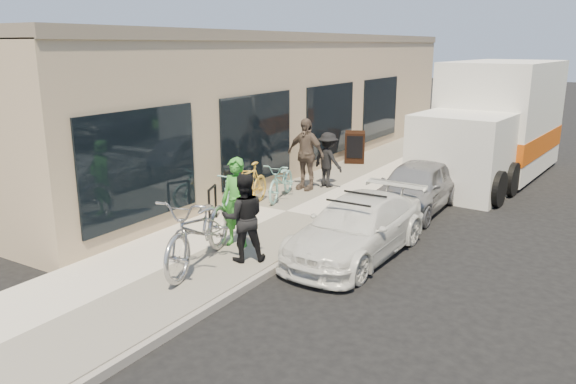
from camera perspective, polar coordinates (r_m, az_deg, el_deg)
The scene contains 17 objects.
ground at distance 9.69m, azimuth 0.53°, elevation -8.92°, with size 120.00×120.00×0.00m, color black.
sidewalk at distance 13.05m, azimuth -0.16°, elevation -2.25°, with size 3.00×34.00×0.15m, color beige.
curb at distance 12.34m, azimuth 5.97°, elevation -3.38°, with size 0.12×34.00×0.13m, color gray.
storefront at distance 18.51m, azimuth -0.55°, elevation 9.28°, with size 3.60×20.00×4.22m.
bike_rack at distance 12.28m, azimuth -7.69°, elevation -0.84°, with size 0.25×0.51×0.78m.
sandwich_board at distance 18.23m, azimuth 6.80°, elevation 4.51°, with size 0.84×0.84×1.04m.
sedan_white at distance 10.65m, azimuth 7.02°, elevation -3.61°, with size 1.70×3.88×1.15m.
sedan_silver at distance 13.75m, azimuth 12.83°, elevation 0.54°, with size 1.42×3.54×1.20m, color #939398.
moving_truck at distance 17.97m, azimuth 20.20°, elevation 6.25°, with size 3.10×7.10×3.41m.
tandem_bike at distance 9.80m, azimuth -8.95°, elevation -3.78°, with size 0.87×2.50×1.31m, color #ABABAD.
woman_rider at distance 10.61m, azimuth -5.24°, elevation -1.07°, with size 0.63×0.41×1.72m, color green.
man_standing at distance 9.90m, azimuth -4.53°, elevation -2.61°, with size 0.77×0.60×1.59m, color black.
cruiser_bike_a at distance 12.92m, azimuth -5.72°, elevation 0.13°, with size 0.47×1.65×0.99m, color #84C5BD.
cruiser_bike_b at distance 13.97m, azimuth -0.65°, elevation 1.19°, with size 0.61×1.76×0.93m, color #84C5BD.
cruiser_bike_c at distance 13.24m, azimuth -3.93°, elevation 0.64°, with size 0.49×1.73×1.04m, color gold.
bystander_a at distance 15.14m, azimuth 4.08°, elevation 3.29°, with size 0.96×0.55×1.48m, color black.
bystander_b at distance 14.80m, azimuth 1.79°, elevation 3.87°, with size 1.11×0.46×1.89m, color brown.
Camera 1 is at (4.59, -7.60, 3.89)m, focal length 35.00 mm.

